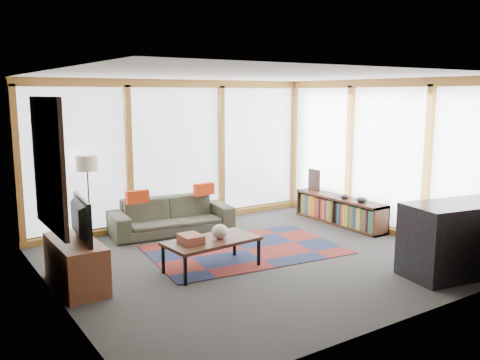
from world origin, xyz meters
TOP-DOWN VIEW (x-y plane):
  - ground at (0.00, 0.00)m, footprint 5.50×5.50m
  - room_envelope at (0.49, 0.56)m, footprint 5.52×5.02m
  - rug at (0.11, 0.43)m, footprint 3.04×2.14m
  - sofa at (-0.39, 1.93)m, footprint 2.13×1.03m
  - pillow_left at (-1.00, 1.91)m, footprint 0.38×0.12m
  - pillow_right at (0.23, 1.90)m, footprint 0.38×0.13m
  - floor_lamp at (-1.71, 2.18)m, footprint 0.35×0.35m
  - coffee_table at (-0.75, -0.04)m, footprint 1.31×0.73m
  - book_stack at (-1.05, -0.02)m, footprint 0.26×0.33m
  - vase at (-0.63, -0.06)m, footprint 0.25×0.25m
  - bookshelf at (2.43, 0.79)m, footprint 0.36×2.01m
  - bowl_a at (2.42, 0.25)m, footprint 0.21×0.21m
  - bowl_b at (2.39, 0.62)m, footprint 0.19×0.19m
  - shelf_picture at (2.49, 1.56)m, footprint 0.05×0.31m
  - tv_console at (-2.45, 0.34)m, footprint 0.49×1.18m
  - television at (-2.44, 0.34)m, footprint 0.22×0.93m
  - bar_counter at (1.89, -1.97)m, footprint 1.62×0.97m

SIDE VIEW (x-z plane):
  - ground at x=0.00m, z-range 0.00..0.00m
  - rug at x=0.11m, z-range 0.00..0.01m
  - coffee_table at x=-0.75m, z-range 0.00..0.42m
  - bookshelf at x=2.43m, z-range 0.00..0.50m
  - tv_console at x=-2.45m, z-range 0.00..0.59m
  - sofa at x=-0.39m, z-range 0.00..0.60m
  - book_stack at x=-1.05m, z-range 0.42..0.53m
  - bar_counter at x=1.89m, z-range 0.00..0.96m
  - vase at x=-0.63m, z-range 0.42..0.61m
  - bowl_b at x=2.39m, z-range 0.50..0.58m
  - bowl_a at x=2.42m, z-range 0.50..0.60m
  - pillow_right at x=0.23m, z-range 0.60..0.81m
  - floor_lamp at x=-1.71m, z-range 0.00..1.41m
  - pillow_left at x=-1.00m, z-range 0.60..0.81m
  - shelf_picture at x=2.49m, z-range 0.50..0.91m
  - television at x=-2.44m, z-range 0.59..1.12m
  - room_envelope at x=0.49m, z-range 0.23..2.85m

